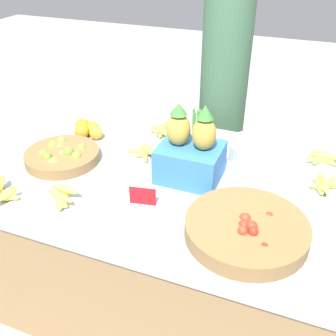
% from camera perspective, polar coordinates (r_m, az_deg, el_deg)
% --- Properties ---
extents(ground_plane, '(12.00, 12.00, 0.00)m').
position_cam_1_polar(ground_plane, '(2.34, 0.00, -16.50)').
color(ground_plane, '#A39E93').
extents(market_table, '(1.70, 1.16, 0.73)m').
position_cam_1_polar(market_table, '(2.08, 0.00, -9.78)').
color(market_table, olive).
rests_on(market_table, ground_plane).
extents(lime_bowl, '(0.37, 0.37, 0.08)m').
position_cam_1_polar(lime_bowl, '(2.04, -15.14, 1.75)').
color(lime_bowl, olive).
rests_on(lime_bowl, market_table).
extents(tomato_basket, '(0.47, 0.47, 0.09)m').
position_cam_1_polar(tomato_basket, '(1.53, 11.37, -8.69)').
color(tomato_basket, olive).
rests_on(tomato_basket, market_table).
extents(orange_pile, '(0.19, 0.14, 0.08)m').
position_cam_1_polar(orange_pile, '(2.25, -11.62, 5.53)').
color(orange_pile, orange).
rests_on(orange_pile, market_table).
extents(metal_bowl, '(0.30, 0.30, 0.09)m').
position_cam_1_polar(metal_bowl, '(2.03, 13.02, 2.39)').
color(metal_bowl, silver).
rests_on(metal_bowl, market_table).
extents(price_sign, '(0.11, 0.03, 0.08)m').
position_cam_1_polar(price_sign, '(1.66, -3.71, -4.09)').
color(price_sign, red).
rests_on(price_sign, market_table).
extents(produce_crate, '(0.28, 0.24, 0.37)m').
position_cam_1_polar(produce_crate, '(1.79, 3.27, 2.11)').
color(produce_crate, '#3370B7').
rests_on(produce_crate, market_table).
extents(veg_bundle, '(0.08, 0.06, 0.22)m').
position_cam_1_polar(veg_bundle, '(2.04, 4.40, 5.50)').
color(veg_bundle, '#4C8E42').
rests_on(veg_bundle, market_table).
extents(banana_bunch_middle_left, '(0.15, 0.14, 0.06)m').
position_cam_1_polar(banana_bunch_middle_left, '(1.74, -15.17, -4.10)').
color(banana_bunch_middle_left, '#EFDB4C').
rests_on(banana_bunch_middle_left, market_table).
extents(banana_bunch_front_center, '(0.17, 0.18, 0.06)m').
position_cam_1_polar(banana_bunch_front_center, '(2.23, -0.83, 5.55)').
color(banana_bunch_front_center, '#EFDB4C').
rests_on(banana_bunch_front_center, market_table).
extents(banana_bunch_back_center, '(0.18, 0.17, 0.06)m').
position_cam_1_polar(banana_bunch_back_center, '(2.02, -3.22, 2.50)').
color(banana_bunch_back_center, '#EFDB4C').
rests_on(banana_bunch_back_center, market_table).
extents(banana_bunch_front_right, '(0.17, 0.17, 0.05)m').
position_cam_1_polar(banana_bunch_front_right, '(2.12, 21.37, 1.46)').
color(banana_bunch_front_right, '#EFDB4C').
rests_on(banana_bunch_front_right, market_table).
extents(banana_bunch_front_left, '(0.16, 0.18, 0.06)m').
position_cam_1_polar(banana_bunch_front_left, '(1.85, -22.70, -3.26)').
color(banana_bunch_front_left, '#EFDB4C').
rests_on(banana_bunch_front_left, market_table).
extents(banana_bunch_middle_right, '(0.14, 0.21, 0.06)m').
position_cam_1_polar(banana_bunch_middle_right, '(1.90, 21.68, -2.15)').
color(banana_bunch_middle_right, '#EFDB4C').
rests_on(banana_bunch_middle_right, market_table).
extents(vendor_person, '(0.30, 0.30, 1.67)m').
position_cam_1_polar(vendor_person, '(2.58, 7.90, 9.48)').
color(vendor_person, '#385B42').
rests_on(vendor_person, ground_plane).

